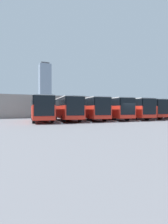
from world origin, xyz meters
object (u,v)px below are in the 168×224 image
(bus_0, at_px, (158,108))
(bus_1, at_px, (142,108))
(bus_2, at_px, (129,108))
(bus_4, at_px, (89,108))
(bus_3, at_px, (110,108))
(bus_6, at_px, (41,108))
(bus_5, at_px, (66,108))

(bus_0, xyz_separation_m, bus_1, (3.69, -0.28, 0.00))
(bus_0, bearing_deg, bus_1, 1.59)
(bus_2, distance_m, bus_4, 7.38)
(bus_3, xyz_separation_m, bus_4, (3.69, -0.22, 0.00))
(bus_4, relative_size, bus_6, 1.00)
(bus_3, bearing_deg, bus_2, -175.34)
(bus_0, relative_size, bus_2, 1.00)
(bus_0, height_order, bus_2, same)
(bus_2, bearing_deg, bus_4, 3.62)
(bus_3, distance_m, bus_5, 7.38)
(bus_0, xyz_separation_m, bus_5, (18.44, 0.15, 0.00))
(bus_1, height_order, bus_4, same)
(bus_0, bearing_deg, bus_4, 7.01)
(bus_0, relative_size, bus_4, 1.00)
(bus_0, height_order, bus_1, same)
(bus_1, height_order, bus_6, same)
(bus_1, bearing_deg, bus_3, 11.91)
(bus_0, relative_size, bus_5, 1.00)
(bus_0, height_order, bus_5, same)
(bus_2, xyz_separation_m, bus_5, (11.06, -0.42, 0.00))
(bus_1, distance_m, bus_2, 3.78)
(bus_1, distance_m, bus_5, 14.76)
(bus_4, bearing_deg, bus_6, 5.73)
(bus_5, bearing_deg, bus_2, -176.19)
(bus_3, bearing_deg, bus_0, -171.52)
(bus_0, relative_size, bus_1, 1.00)
(bus_4, height_order, bus_5, same)
(bus_0, xyz_separation_m, bus_3, (11.06, 0.48, 0.00))
(bus_2, distance_m, bus_3, 3.69)
(bus_5, bearing_deg, bus_1, -172.34)
(bus_5, bearing_deg, bus_0, -173.56)
(bus_2, relative_size, bus_3, 1.00)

